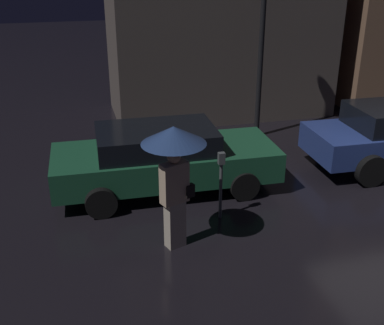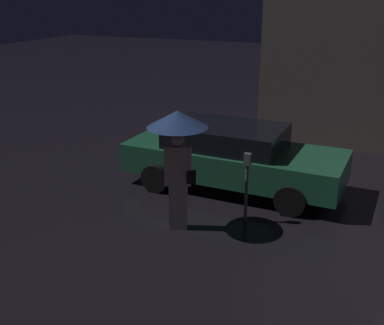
# 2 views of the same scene
# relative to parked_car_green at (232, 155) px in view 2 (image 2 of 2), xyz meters

# --- Properties ---
(parked_car_green) EXTENTS (4.67, 1.98, 1.37)m
(parked_car_green) POSITION_rel_parked_car_green_xyz_m (0.00, 0.00, 0.00)
(parked_car_green) COLOR #1E5638
(parked_car_green) RESTS_ON ground
(pedestrian_with_umbrella) EXTENTS (1.04, 1.04, 2.17)m
(pedestrian_with_umbrella) POSITION_rel_parked_car_green_xyz_m (-0.25, -2.18, 0.96)
(pedestrian_with_umbrella) COLOR beige
(pedestrian_with_umbrella) RESTS_ON ground
(parking_meter) EXTENTS (0.12, 0.10, 1.34)m
(parking_meter) POSITION_rel_parked_car_green_xyz_m (0.78, -1.47, 0.10)
(parking_meter) COLOR #4C5154
(parking_meter) RESTS_ON ground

